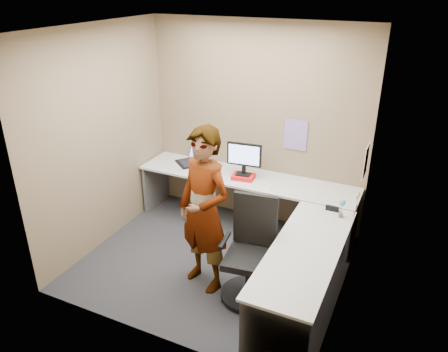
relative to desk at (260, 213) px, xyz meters
The scene contains 21 objects.
ground 0.83m from the desk, 138.54° to the right, with size 3.00×3.00×0.00m, color black.
wall_back 1.27m from the desk, 115.54° to the left, with size 3.00×3.00×0.00m, color brown.
wall_right 1.36m from the desk, 19.95° to the right, with size 2.70×2.70×0.00m, color brown.
wall_left 2.12m from the desk, 168.73° to the right, with size 2.70×2.70×0.00m, color brown.
ceiling 2.19m from the desk, 138.54° to the right, with size 3.00×3.00×0.00m, color white.
desk is the anchor object (origin of this frame).
paper_ream 0.71m from the desk, 130.31° to the left, with size 0.28×0.21×0.06m, color red.
monitor 0.84m from the desk, 129.45° to the left, with size 0.45×0.15×0.43m.
laptop 1.51m from the desk, 152.58° to the left, with size 0.45×0.44×0.25m.
trackball_mouse 1.27m from the desk, 153.61° to the left, with size 0.12×0.08×0.07m.
origami 0.40m from the desk, 96.42° to the left, with size 0.10×0.10×0.06m, color white.
stapler 0.84m from the desk, 11.57° to the left, with size 0.15×0.04×0.06m, color black.
flower 0.96m from the desk, ahead, with size 0.07×0.07×0.22m.
calendar_purple 1.15m from the desk, 82.85° to the left, with size 0.30×0.01×0.40m, color #846BB7.
calendar_white 1.35m from the desk, 26.02° to the left, with size 0.01×0.28×0.38m, color white.
sticky_note_a 1.13m from the desk, ahead, with size 0.01×0.07×0.07m, color #F2E059.
sticky_note_b 1.10m from the desk, 11.49° to the left, with size 0.01×0.07×0.07m, color pink.
sticky_note_c 1.08m from the desk, ahead, with size 0.01×0.07×0.07m, color pink.
sticky_note_d 1.15m from the desk, 16.61° to the left, with size 0.01×0.07×0.07m, color #F2E059.
office_chair 0.76m from the desk, 76.76° to the right, with size 0.60×0.59×1.11m.
person 0.90m from the desk, 114.88° to the right, with size 0.67×0.44×1.84m, color #999399.
Camera 1 is at (1.97, -3.90, 3.15)m, focal length 35.00 mm.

